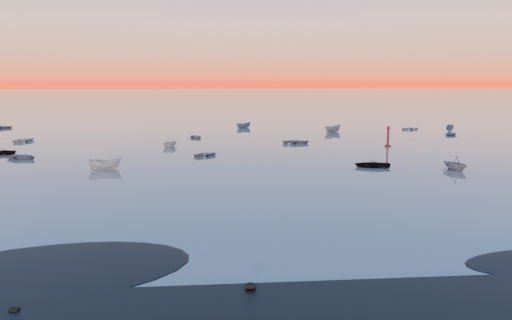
{
  "coord_description": "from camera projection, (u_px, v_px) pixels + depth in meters",
  "views": [
    {
      "loc": [
        -1.93,
        -27.61,
        10.77
      ],
      "look_at": [
        2.87,
        28.0,
        1.35
      ],
      "focal_mm": 35.0,
      "sensor_mm": 36.0,
      "label": 1
    }
  ],
  "objects": [
    {
      "name": "boat_near_right",
      "position": [
        455.0,
        170.0,
        57.87
      ],
      "size": [
        3.89,
        2.81,
        1.24
      ],
      "primitive_type": "imported",
      "rotation": [
        0.0,
        0.0,
        3.52
      ],
      "color": "slate",
      "rests_on": "ground"
    },
    {
      "name": "ground",
      "position": [
        221.0,
        119.0,
        127.32
      ],
      "size": [
        600.0,
        600.0,
        0.0
      ],
      "primitive_type": "plane",
      "color": "#70645D",
      "rests_on": "ground"
    },
    {
      "name": "moored_fleet",
      "position": [
        225.0,
        143.0,
        81.15
      ],
      "size": [
        124.0,
        58.0,
        1.2
      ],
      "primitive_type": null,
      "color": "#BABBB6",
      "rests_on": "ground"
    },
    {
      "name": "boat_near_center",
      "position": [
        105.0,
        169.0,
        58.47
      ],
      "size": [
        2.13,
        3.95,
        1.3
      ],
      "primitive_type": "imported",
      "rotation": [
        0.0,
        0.0,
        1.72
      ],
      "color": "#BABBB6",
      "rests_on": "ground"
    },
    {
      "name": "channel_marker",
      "position": [
        388.0,
        138.0,
        76.86
      ],
      "size": [
        0.96,
        0.96,
        3.41
      ],
      "color": "#4B1110",
      "rests_on": "ground"
    },
    {
      "name": "mud_lobes",
      "position": [
        250.0,
        269.0,
        28.1
      ],
      "size": [
        140.0,
        6.0,
        0.07
      ],
      "primitive_type": null,
      "color": "black",
      "rests_on": "ground"
    },
    {
      "name": "boat_near_left",
      "position": [
        23.0,
        159.0,
        65.39
      ],
      "size": [
        3.34,
        4.52,
        1.04
      ],
      "primitive_type": "imported",
      "rotation": [
        0.0,
        0.0,
        1.13
      ],
      "color": "slate",
      "rests_on": "ground"
    }
  ]
}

